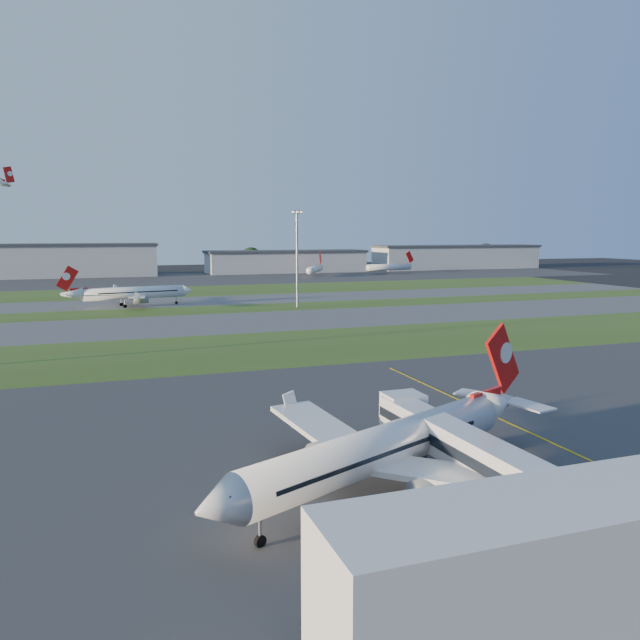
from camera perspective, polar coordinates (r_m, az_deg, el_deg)
name	(u,v)px	position (r m, az deg, el deg)	size (l,w,h in m)	color
ground	(476,433)	(65.45, 14.04, -9.96)	(700.00, 700.00, 0.00)	black
apron_near	(476,433)	(65.45, 14.04, -9.96)	(300.00, 70.00, 0.01)	#333335
grass_strip_a	(311,345)	(111.21, -0.85, -2.34)	(300.00, 34.00, 0.01)	#38511B
taxiway_a	(265,321)	(142.49, -5.08, -0.10)	(300.00, 32.00, 0.01)	#515154
grass_strip_b	(241,309)	(166.63, -7.22, 1.04)	(300.00, 18.00, 0.01)	#38511B
taxiway_b	(225,300)	(188.06, -8.65, 1.79)	(300.00, 26.00, 0.01)	#515154
grass_strip_c	(207,291)	(220.41, -10.27, 2.65)	(300.00, 40.00, 0.01)	#38511B
apron_far	(185,279)	(279.63, -12.25, 3.69)	(400.00, 80.00, 0.01)	#333335
yellow_line	(517,428)	(68.25, 17.60, -9.35)	(0.25, 60.00, 0.02)	gold
terminal_fragment	(582,572)	(34.07, 22.86, -20.49)	(26.00, 6.05, 8.00)	silver
jet_bridge	(480,457)	(47.01, 14.43, -12.02)	(4.20, 26.90, 6.20)	silver
airliner_parked	(384,448)	(48.56, 5.88, -11.60)	(31.15, 26.51, 10.38)	white
airliner_taxiing	(133,293)	(177.34, -16.71, 2.36)	(32.91, 27.70, 10.33)	white
mini_jet_near	(315,269)	(291.42, -0.45, 4.68)	(15.88, 25.60, 9.48)	white
mini_jet_far	(389,267)	(310.51, 6.36, 4.84)	(28.32, 8.58, 9.48)	white
light_mast_centre	(297,252)	(167.41, -2.11, 6.21)	(3.20, 0.70, 25.80)	gray
hangar_west	(76,260)	(307.15, -21.40, 5.12)	(71.40, 23.00, 15.20)	#ADAFB5
hangar_east	(286,261)	(319.94, -3.11, 5.38)	(81.60, 23.00, 11.20)	#ADAFB5
hangar_far_east	(457,257)	(360.97, 12.38, 5.66)	(96.90, 23.00, 13.20)	#ADAFB5
tree_mid_west	(132,262)	(318.39, -16.81, 5.08)	(9.90, 9.90, 10.80)	black
tree_mid_east	(251,258)	(329.61, -6.32, 5.63)	(11.55, 11.55, 12.60)	black
tree_east	(383,258)	(352.46, 5.77, 5.68)	(10.45, 10.45, 11.40)	black
tree_far_east	(486,254)	(390.69, 14.91, 5.86)	(12.65, 12.65, 13.80)	black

